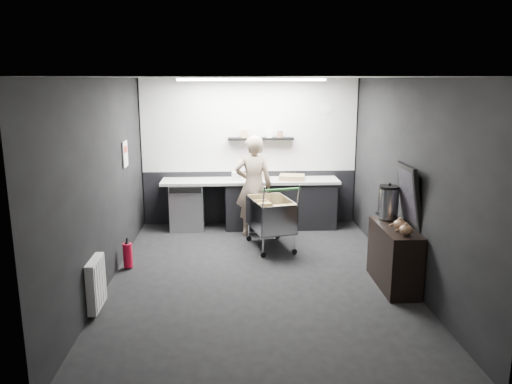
{
  "coord_description": "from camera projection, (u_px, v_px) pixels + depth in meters",
  "views": [
    {
      "loc": [
        -0.35,
        -6.42,
        2.68
      ],
      "look_at": [
        -0.0,
        0.4,
        1.13
      ],
      "focal_mm": 35.0,
      "sensor_mm": 36.0,
      "label": 1
    }
  ],
  "objects": [
    {
      "name": "floor",
      "position": [
        258.0,
        278.0,
        6.87
      ],
      "size": [
        5.5,
        5.5,
        0.0
      ],
      "primitive_type": "plane",
      "color": "black",
      "rests_on": "ground"
    },
    {
      "name": "ceiling",
      "position": [
        258.0,
        77.0,
        6.27
      ],
      "size": [
        5.5,
        5.5,
        0.0
      ],
      "primitive_type": "plane",
      "rotation": [
        3.14,
        0.0,
        0.0
      ],
      "color": "silver",
      "rests_on": "wall_back"
    },
    {
      "name": "wall_back",
      "position": [
        250.0,
        152.0,
        9.25
      ],
      "size": [
        5.5,
        0.0,
        5.5
      ],
      "primitive_type": "plane",
      "rotation": [
        1.57,
        0.0,
        0.0
      ],
      "color": "black",
      "rests_on": "floor"
    },
    {
      "name": "wall_front",
      "position": [
        277.0,
        254.0,
        3.89
      ],
      "size": [
        5.5,
        0.0,
        5.5
      ],
      "primitive_type": "plane",
      "rotation": [
        -1.57,
        0.0,
        0.0
      ],
      "color": "black",
      "rests_on": "floor"
    },
    {
      "name": "wall_left",
      "position": [
        104.0,
        184.0,
        6.47
      ],
      "size": [
        0.0,
        5.5,
        5.5
      ],
      "primitive_type": "plane",
      "rotation": [
        1.57,
        0.0,
        1.57
      ],
      "color": "black",
      "rests_on": "floor"
    },
    {
      "name": "wall_right",
      "position": [
        407.0,
        181.0,
        6.67
      ],
      "size": [
        0.0,
        5.5,
        5.5
      ],
      "primitive_type": "plane",
      "rotation": [
        1.57,
        0.0,
        -1.57
      ],
      "color": "black",
      "rests_on": "floor"
    },
    {
      "name": "kitchen_wall_panel",
      "position": [
        250.0,
        125.0,
        9.11
      ],
      "size": [
        3.95,
        0.02,
        1.7
      ],
      "primitive_type": "cube",
      "color": "silver",
      "rests_on": "wall_back"
    },
    {
      "name": "dado_panel",
      "position": [
        250.0,
        197.0,
        9.41
      ],
      "size": [
        3.95,
        0.02,
        1.0
      ],
      "primitive_type": "cube",
      "color": "black",
      "rests_on": "wall_back"
    },
    {
      "name": "floating_shelf",
      "position": [
        261.0,
        139.0,
        9.07
      ],
      "size": [
        1.2,
        0.22,
        0.04
      ],
      "primitive_type": "cube",
      "color": "black",
      "rests_on": "wall_back"
    },
    {
      "name": "wall_clock",
      "position": [
        326.0,
        109.0,
        9.11
      ],
      "size": [
        0.2,
        0.03,
        0.2
      ],
      "primitive_type": "cylinder",
      "rotation": [
        1.57,
        0.0,
        0.0
      ],
      "color": "white",
      "rests_on": "wall_back"
    },
    {
      "name": "poster",
      "position": [
        125.0,
        154.0,
        7.69
      ],
      "size": [
        0.02,
        0.3,
        0.4
      ],
      "primitive_type": "cube",
      "color": "white",
      "rests_on": "wall_left"
    },
    {
      "name": "poster_red_band",
      "position": [
        125.0,
        149.0,
        7.67
      ],
      "size": [
        0.02,
        0.22,
        0.1
      ],
      "primitive_type": "cube",
      "color": "red",
      "rests_on": "poster"
    },
    {
      "name": "radiator",
      "position": [
        96.0,
        284.0,
        5.82
      ],
      "size": [
        0.1,
        0.5,
        0.6
      ],
      "primitive_type": "cube",
      "color": "white",
      "rests_on": "wall_left"
    },
    {
      "name": "ceiling_strip",
      "position": [
        252.0,
        80.0,
        8.08
      ],
      "size": [
        2.4,
        0.2,
        0.04
      ],
      "primitive_type": "cube",
      "color": "white",
      "rests_on": "ceiling"
    },
    {
      "name": "prep_counter",
      "position": [
        258.0,
        203.0,
        9.13
      ],
      "size": [
        3.2,
        0.61,
        0.9
      ],
      "color": "black",
      "rests_on": "floor"
    },
    {
      "name": "person",
      "position": [
        254.0,
        186.0,
        8.59
      ],
      "size": [
        0.65,
        0.43,
        1.76
      ],
      "primitive_type": "imported",
      "rotation": [
        0.0,
        0.0,
        3.13
      ],
      "color": "#C3B19A",
      "rests_on": "floor"
    },
    {
      "name": "shopping_cart",
      "position": [
        271.0,
        217.0,
        8.01
      ],
      "size": [
        0.8,
        1.11,
        1.09
      ],
      "color": "silver",
      "rests_on": "floor"
    },
    {
      "name": "sideboard",
      "position": [
        395.0,
        248.0,
        6.54
      ],
      "size": [
        0.46,
        1.08,
        1.62
      ],
      "color": "black",
      "rests_on": "floor"
    },
    {
      "name": "fire_extinguisher",
      "position": [
        128.0,
        254.0,
        7.18
      ],
      "size": [
        0.13,
        0.13,
        0.44
      ],
      "color": "red",
      "rests_on": "floor"
    },
    {
      "name": "cardboard_box",
      "position": [
        292.0,
        177.0,
        9.0
      ],
      "size": [
        0.5,
        0.41,
        0.09
      ],
      "primitive_type": "cube",
      "rotation": [
        0.0,
        0.0,
        -0.18
      ],
      "color": "tan",
      "rests_on": "prep_counter"
    },
    {
      "name": "pink_tub",
      "position": [
        260.0,
        174.0,
        9.01
      ],
      "size": [
        0.2,
        0.2,
        0.2
      ],
      "primitive_type": "cylinder",
      "color": "silver",
      "rests_on": "prep_counter"
    },
    {
      "name": "white_container",
      "position": [
        237.0,
        176.0,
        8.95
      ],
      "size": [
        0.18,
        0.15,
        0.15
      ],
      "primitive_type": "cube",
      "rotation": [
        0.0,
        0.0,
        -0.12
      ],
      "color": "white",
      "rests_on": "prep_counter"
    }
  ]
}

